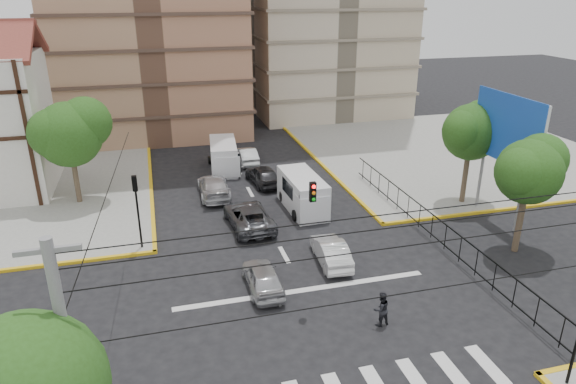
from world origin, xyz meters
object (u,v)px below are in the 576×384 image
object	(u,v)px
van_right_lane	(304,195)
van_left_lane	(224,157)
car_silver_front_left	(263,277)
pedestrian_crosswalk	(381,309)
car_white_front_right	(331,251)
traffic_light_nw	(137,200)

from	to	relation	value
van_right_lane	van_left_lane	world-z (taller)	van_right_lane
car_silver_front_left	van_right_lane	bearing A→B (deg)	-118.58
van_right_lane	pedestrian_crosswalk	distance (m)	13.08
van_left_lane	car_white_front_right	xyz separation A→B (m)	(3.38, -16.75, -0.47)
traffic_light_nw	pedestrian_crosswalk	bearing A→B (deg)	-44.66
traffic_light_nw	car_white_front_right	xyz separation A→B (m)	(10.07, -4.27, -2.43)
traffic_light_nw	car_silver_front_left	size ratio (longest dim) A/B	1.09
van_left_lane	car_silver_front_left	xyz separation A→B (m)	(-0.83, -18.44, -0.47)
car_silver_front_left	pedestrian_crosswalk	size ratio (longest dim) A/B	2.42
car_silver_front_left	car_white_front_right	world-z (taller)	car_silver_front_left
traffic_light_nw	pedestrian_crosswalk	distance (m)	14.70
van_right_lane	car_silver_front_left	size ratio (longest dim) A/B	1.35
pedestrian_crosswalk	van_right_lane	bearing A→B (deg)	-101.52
car_white_front_right	pedestrian_crosswalk	world-z (taller)	pedestrian_crosswalk
pedestrian_crosswalk	traffic_light_nw	bearing A→B (deg)	-54.75
traffic_light_nw	pedestrian_crosswalk	size ratio (longest dim) A/B	2.65
traffic_light_nw	pedestrian_crosswalk	world-z (taller)	traffic_light_nw
car_silver_front_left	pedestrian_crosswalk	bearing A→B (deg)	136.34
traffic_light_nw	car_white_front_right	world-z (taller)	traffic_light_nw
van_left_lane	pedestrian_crosswalk	xyz separation A→B (m)	(3.64, -22.69, -0.32)
van_left_lane	car_white_front_right	bearing A→B (deg)	-72.55
van_right_lane	car_white_front_right	size ratio (longest dim) A/B	1.31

